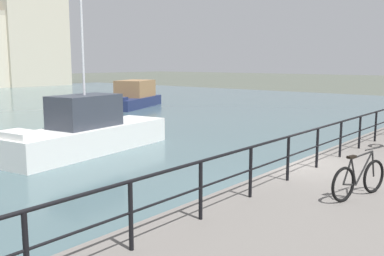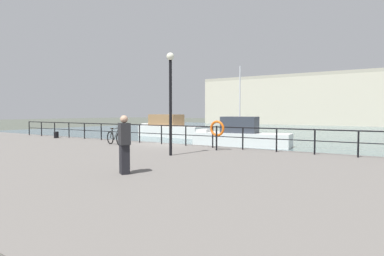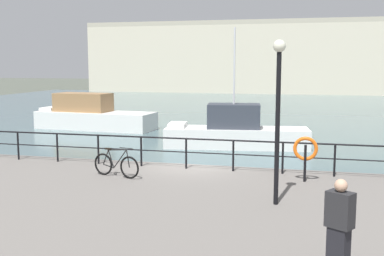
{
  "view_description": "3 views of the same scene",
  "coord_description": "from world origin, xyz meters",
  "px_view_note": "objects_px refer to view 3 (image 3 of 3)",
  "views": [
    {
      "loc": [
        -10.76,
        -5.29,
        3.73
      ],
      "look_at": [
        -0.98,
        2.82,
        1.78
      ],
      "focal_mm": 40.17,
      "sensor_mm": 36.0,
      "label": 1
    },
    {
      "loc": [
        11.32,
        -15.05,
        2.74
      ],
      "look_at": [
        -1.19,
        3.99,
        1.66
      ],
      "focal_mm": 30.62,
      "sensor_mm": 36.0,
      "label": 2
    },
    {
      "loc": [
        4.0,
        -16.51,
        4.59
      ],
      "look_at": [
        -1.02,
        3.76,
        1.77
      ],
      "focal_mm": 44.81,
      "sensor_mm": 36.0,
      "label": 3
    }
  ],
  "objects_px": {
    "moored_small_launch": "(235,132)",
    "standing_person": "(339,227)",
    "parked_bicycle": "(116,165)",
    "harbor_building": "(324,55)",
    "moored_blue_motorboat": "(92,115)",
    "life_ring_stand": "(305,150)",
    "quay_lamp_post": "(278,99)"
  },
  "relations": [
    {
      "from": "moored_small_launch",
      "to": "standing_person",
      "type": "relative_size",
      "value": 4.76
    },
    {
      "from": "parked_bicycle",
      "to": "standing_person",
      "type": "bearing_deg",
      "value": -26.58
    },
    {
      "from": "harbor_building",
      "to": "moored_blue_motorboat",
      "type": "xyz_separation_m",
      "value": [
        -16.79,
        -47.51,
        -4.95
      ]
    },
    {
      "from": "harbor_building",
      "to": "life_ring_stand",
      "type": "xyz_separation_m",
      "value": [
        -1.93,
        -63.54,
        -3.95
      ]
    },
    {
      "from": "moored_blue_motorboat",
      "to": "standing_person",
      "type": "height_order",
      "value": "standing_person"
    },
    {
      "from": "moored_small_launch",
      "to": "life_ring_stand",
      "type": "distance_m",
      "value": 11.67
    },
    {
      "from": "quay_lamp_post",
      "to": "standing_person",
      "type": "relative_size",
      "value": 2.49
    },
    {
      "from": "harbor_building",
      "to": "moored_small_launch",
      "type": "distance_m",
      "value": 53.14
    },
    {
      "from": "moored_blue_motorboat",
      "to": "moored_small_launch",
      "type": "xyz_separation_m",
      "value": [
        10.98,
        -5.07,
        -0.1
      ]
    },
    {
      "from": "harbor_building",
      "to": "life_ring_stand",
      "type": "relative_size",
      "value": 45.19
    },
    {
      "from": "moored_blue_motorboat",
      "to": "quay_lamp_post",
      "type": "relative_size",
      "value": 2.06
    },
    {
      "from": "parked_bicycle",
      "to": "life_ring_stand",
      "type": "relative_size",
      "value": 1.23
    },
    {
      "from": "harbor_building",
      "to": "life_ring_stand",
      "type": "bearing_deg",
      "value": -91.74
    },
    {
      "from": "parked_bicycle",
      "to": "standing_person",
      "type": "xyz_separation_m",
      "value": [
        6.54,
        -5.81,
        0.47
      ]
    },
    {
      "from": "parked_bicycle",
      "to": "quay_lamp_post",
      "type": "bearing_deg",
      "value": -4.39
    },
    {
      "from": "life_ring_stand",
      "to": "standing_person",
      "type": "relative_size",
      "value": 0.83
    },
    {
      "from": "moored_small_launch",
      "to": "life_ring_stand",
      "type": "xyz_separation_m",
      "value": [
        3.87,
        -10.96,
        1.09
      ]
    },
    {
      "from": "moored_small_launch",
      "to": "harbor_building",
      "type": "bearing_deg",
      "value": -103.88
    },
    {
      "from": "harbor_building",
      "to": "parked_bicycle",
      "type": "xyz_separation_m",
      "value": [
        -7.83,
        -64.4,
        -4.54
      ]
    },
    {
      "from": "moored_small_launch",
      "to": "quay_lamp_post",
      "type": "distance_m",
      "value": 14.3
    },
    {
      "from": "harbor_building",
      "to": "quay_lamp_post",
      "type": "relative_size",
      "value": 15.01
    },
    {
      "from": "harbor_building",
      "to": "quay_lamp_post",
      "type": "bearing_deg",
      "value": -92.27
    },
    {
      "from": "harbor_building",
      "to": "quay_lamp_post",
      "type": "distance_m",
      "value": 66.32
    },
    {
      "from": "parked_bicycle",
      "to": "standing_person",
      "type": "distance_m",
      "value": 8.76
    },
    {
      "from": "quay_lamp_post",
      "to": "moored_blue_motorboat",
      "type": "bearing_deg",
      "value": 127.1
    },
    {
      "from": "parked_bicycle",
      "to": "quay_lamp_post",
      "type": "xyz_separation_m",
      "value": [
        5.2,
        -1.84,
        2.34
      ]
    },
    {
      "from": "moored_blue_motorboat",
      "to": "life_ring_stand",
      "type": "distance_m",
      "value": 21.88
    },
    {
      "from": "moored_small_launch",
      "to": "parked_bicycle",
      "type": "bearing_deg",
      "value": 72.71
    },
    {
      "from": "parked_bicycle",
      "to": "life_ring_stand",
      "type": "height_order",
      "value": "life_ring_stand"
    },
    {
      "from": "moored_blue_motorboat",
      "to": "harbor_building",
      "type": "bearing_deg",
      "value": -104.5
    },
    {
      "from": "quay_lamp_post",
      "to": "standing_person",
      "type": "distance_m",
      "value": 4.59
    },
    {
      "from": "moored_small_launch",
      "to": "parked_bicycle",
      "type": "distance_m",
      "value": 12.0
    }
  ]
}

